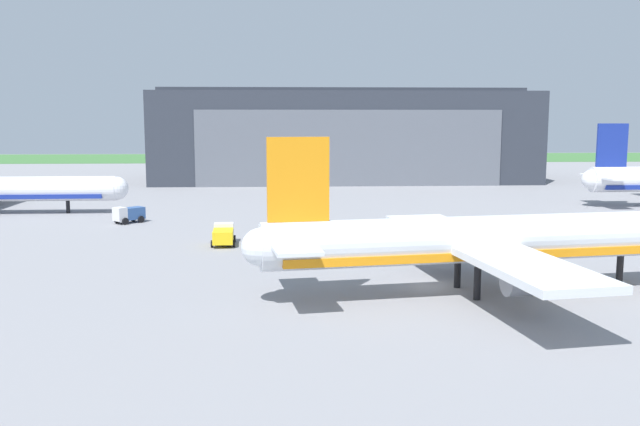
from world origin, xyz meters
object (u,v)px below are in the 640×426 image
maintenance_hangar (342,136)px  fuel_bowser (129,214)px  airliner_near_left (485,241)px  stair_truck (223,235)px

maintenance_hangar → fuel_bowser: 74.59m
maintenance_hangar → airliner_near_left: size_ratio=2.14×
stair_truck → maintenance_hangar: bearing=76.1°
fuel_bowser → maintenance_hangar: bearing=62.3°
airliner_near_left → maintenance_hangar: bearing=91.3°
airliner_near_left → fuel_bowser: size_ratio=9.50×
maintenance_hangar → fuel_bowser: (-34.41, -65.61, -8.72)m
fuel_bowser → stair_truck: bearing=-49.7°
airliner_near_left → stair_truck: airliner_near_left is taller
maintenance_hangar → airliner_near_left: 104.66m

